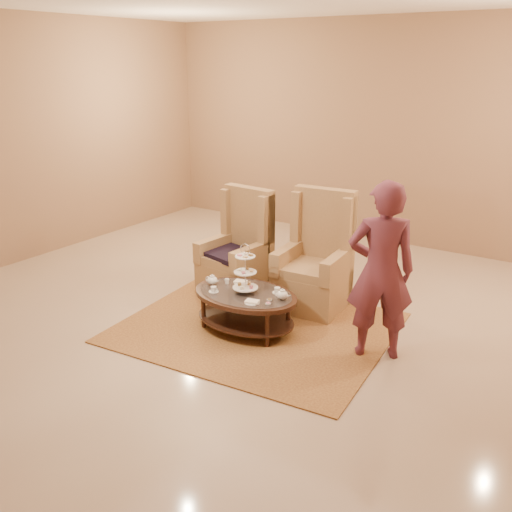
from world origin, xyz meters
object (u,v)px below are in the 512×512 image
Objects in this scene: armchair_left at (239,258)px; person at (381,271)px; tea_table at (245,299)px; armchair_right at (316,268)px.

armchair_left is 2.26m from person.
tea_table is 1.09m from armchair_right.
person is (1.42, 0.28, 0.54)m from tea_table.
tea_table is 0.91× the size of armchair_left.
armchair_right reaches higher than tea_table.
armchair_left is at bearing 128.16° from tea_table.
person reaches higher than armchair_left.
tea_table is 0.86× the size of armchair_right.
person is at bearing -10.29° from armchair_left.
armchair_right reaches higher than armchair_left.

